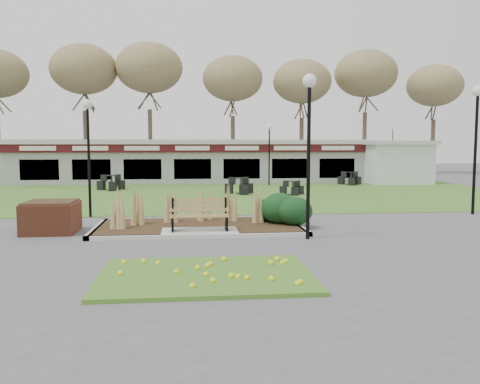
{
  "coord_description": "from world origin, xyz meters",
  "views": [
    {
      "loc": [
        -0.34,
        -14.48,
        2.66
      ],
      "look_at": [
        1.37,
        2.0,
        1.07
      ],
      "focal_mm": 38.0,
      "sensor_mm": 36.0,
      "label": 1
    }
  ],
  "objects": [
    {
      "name": "bistro_set_a",
      "position": [
        -4.64,
        14.74,
        0.3
      ],
      "size": [
        1.55,
        1.52,
        0.84
      ],
      "color": "black",
      "rests_on": "ground"
    },
    {
      "name": "flower_bed",
      "position": [
        0.0,
        -4.6,
        0.07
      ],
      "size": [
        4.2,
        3.0,
        0.16
      ],
      "color": "#397722",
      "rests_on": "ground"
    },
    {
      "name": "lawn",
      "position": [
        0.0,
        12.0,
        0.01
      ],
      "size": [
        34.0,
        16.0,
        0.02
      ],
      "primitive_type": "cube",
      "color": "#376A21",
      "rests_on": "ground"
    },
    {
      "name": "lamp_post_near_right",
      "position": [
        10.33,
        3.44,
        3.48
      ],
      "size": [
        0.4,
        0.4,
        4.78
      ],
      "color": "black",
      "rests_on": "ground"
    },
    {
      "name": "service_hut",
      "position": [
        13.5,
        18.0,
        1.45
      ],
      "size": [
        4.4,
        3.4,
        2.83
      ],
      "color": "silver",
      "rests_on": "ground"
    },
    {
      "name": "lamp_post_near_left",
      "position": [
        2.98,
        -0.8,
        3.3
      ],
      "size": [
        0.38,
        0.38,
        4.53
      ],
      "color": "black",
      "rests_on": "ground"
    },
    {
      "name": "bistro_set_d",
      "position": [
        10.03,
        17.0,
        0.29
      ],
      "size": [
        1.52,
        1.43,
        0.82
      ],
      "color": "black",
      "rests_on": "ground"
    },
    {
      "name": "bistro_set_c",
      "position": [
        2.42,
        11.93,
        0.3
      ],
      "size": [
        1.56,
        1.49,
        0.84
      ],
      "color": "black",
      "rests_on": "ground"
    },
    {
      "name": "park_bench",
      "position": [
        0.0,
        0.25,
        0.59
      ],
      "size": [
        1.7,
        0.66,
        0.93
      ],
      "color": "olive",
      "rests_on": "ground"
    },
    {
      "name": "lamp_post_mid_right",
      "position": [
        -3.83,
        4.07,
        3.06
      ],
      "size": [
        0.35,
        0.35,
        4.2
      ],
      "color": "black",
      "rests_on": "ground"
    },
    {
      "name": "bistro_set_b",
      "position": [
        5.07,
        11.2,
        0.25
      ],
      "size": [
        1.31,
        1.15,
        0.69
      ],
      "color": "black",
      "rests_on": "ground"
    },
    {
      "name": "patio_umbrella",
      "position": [
        13.19,
        18.0,
        1.59
      ],
      "size": [
        2.33,
        2.36,
        2.51
      ],
      "color": "black",
      "rests_on": "ground"
    },
    {
      "name": "ground",
      "position": [
        0.0,
        0.0,
        0.0
      ],
      "size": [
        100.0,
        100.0,
        0.0
      ],
      "primitive_type": "plane",
      "color": "#515154",
      "rests_on": "ground"
    },
    {
      "name": "lamp_post_far_right",
      "position": [
        4.77,
        17.0,
        2.78
      ],
      "size": [
        0.32,
        0.32,
        3.82
      ],
      "color": "black",
      "rests_on": "ground"
    },
    {
      "name": "planting_bed",
      "position": [
        1.27,
        1.35,
        0.37
      ],
      "size": [
        6.75,
        3.4,
        1.27
      ],
      "color": "black",
      "rests_on": "ground"
    },
    {
      "name": "food_pavilion",
      "position": [
        0.0,
        19.96,
        1.48
      ],
      "size": [
        24.6,
        3.4,
        2.9
      ],
      "color": "#9B9A9D",
      "rests_on": "ground"
    },
    {
      "name": "tree_backdrop",
      "position": [
        0.0,
        28.0,
        8.36
      ],
      "size": [
        47.24,
        5.24,
        10.36
      ],
      "color": "#47382B",
      "rests_on": "ground"
    },
    {
      "name": "brick_planter",
      "position": [
        -4.4,
        1.0,
        0.48
      ],
      "size": [
        1.5,
        1.5,
        0.95
      ],
      "color": "brown",
      "rests_on": "ground"
    }
  ]
}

